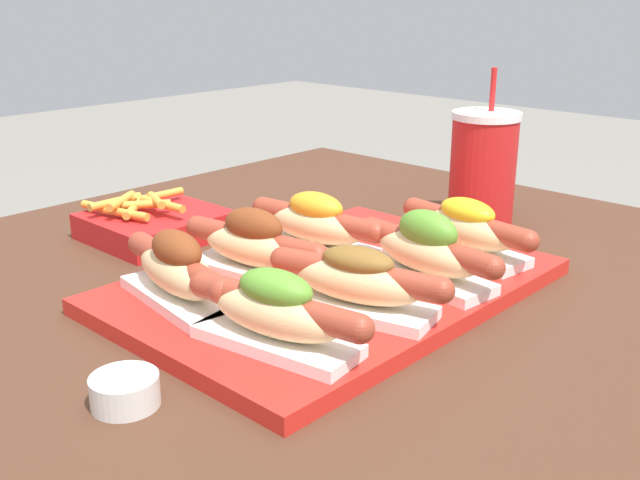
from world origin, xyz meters
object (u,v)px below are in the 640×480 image
(hot_dog_4, at_px, (178,271))
(hot_dog_6, at_px, (316,224))
(serving_tray, at_px, (333,285))
(hot_dog_1, at_px, (358,281))
(hot_dog_3, at_px, (466,229))
(sauce_bowl, at_px, (125,389))
(hot_dog_0, at_px, (276,312))
(hot_dog_2, at_px, (427,251))
(hot_dog_5, at_px, (254,245))
(drink_cup, at_px, (483,168))
(fries_basket, at_px, (152,224))

(hot_dog_4, distance_m, hot_dog_6, 0.21)
(serving_tray, bearing_deg, hot_dog_4, 156.68)
(hot_dog_1, relative_size, hot_dog_3, 0.98)
(sauce_bowl, bearing_deg, hot_dog_0, -16.88)
(hot_dog_2, distance_m, hot_dog_5, 0.19)
(hot_dog_2, xyz_separation_m, drink_cup, (0.28, 0.11, 0.03))
(serving_tray, bearing_deg, sauce_bowl, -172.95)
(hot_dog_3, bearing_deg, hot_dog_6, 127.67)
(hot_dog_5, relative_size, sauce_bowl, 3.48)
(hot_dog_0, relative_size, hot_dog_4, 1.00)
(drink_cup, height_order, fries_basket, drink_cup)
(hot_dog_6, bearing_deg, hot_dog_4, -178.05)
(hot_dog_4, bearing_deg, hot_dog_6, 1.95)
(hot_dog_1, distance_m, hot_dog_2, 0.11)
(drink_cup, bearing_deg, hot_dog_6, 169.83)
(serving_tray, bearing_deg, fries_basket, 94.52)
(hot_dog_4, xyz_separation_m, sauce_bowl, (-0.13, -0.11, -0.04))
(hot_dog_5, bearing_deg, hot_dog_6, 2.86)
(hot_dog_4, bearing_deg, hot_dog_2, -34.30)
(hot_dog_0, height_order, hot_dog_5, hot_dog_5)
(hot_dog_3, height_order, hot_dog_5, hot_dog_5)
(fries_basket, bearing_deg, hot_dog_3, -63.67)
(hot_dog_6, bearing_deg, hot_dog_3, -52.33)
(hot_dog_1, bearing_deg, drink_cup, 14.62)
(hot_dog_2, height_order, hot_dog_6, hot_dog_2)
(hot_dog_0, bearing_deg, hot_dog_3, 1.67)
(hot_dog_3, height_order, drink_cup, drink_cup)
(hot_dog_2, bearing_deg, sauce_bowl, 172.67)
(drink_cup, bearing_deg, fries_basket, 142.06)
(sauce_bowl, xyz_separation_m, fries_basket, (0.27, 0.35, 0.01))
(hot_dog_5, bearing_deg, hot_dog_0, -125.94)
(serving_tray, height_order, hot_dog_3, hot_dog_3)
(hot_dog_1, xyz_separation_m, hot_dog_5, (-0.00, 0.15, 0.00))
(hot_dog_0, bearing_deg, hot_dog_5, 54.06)
(serving_tray, bearing_deg, hot_dog_6, 55.44)
(serving_tray, xyz_separation_m, hot_dog_6, (0.05, 0.08, 0.04))
(sauce_bowl, bearing_deg, hot_dog_3, -3.89)
(hot_dog_0, height_order, fries_basket, hot_dog_0)
(hot_dog_1, height_order, fries_basket, hot_dog_1)
(hot_dog_5, relative_size, drink_cup, 0.90)
(hot_dog_1, height_order, hot_dog_5, hot_dog_5)
(hot_dog_0, height_order, drink_cup, drink_cup)
(hot_dog_5, relative_size, hot_dog_6, 1.00)
(hot_dog_1, relative_size, hot_dog_2, 0.98)
(fries_basket, bearing_deg, hot_dog_2, -77.65)
(hot_dog_4, bearing_deg, serving_tray, -23.32)
(hot_dog_4, height_order, hot_dog_5, same)
(fries_basket, bearing_deg, hot_dog_5, -96.84)
(drink_cup, bearing_deg, hot_dog_3, -153.50)
(hot_dog_0, xyz_separation_m, hot_dog_5, (0.11, 0.15, 0.00))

